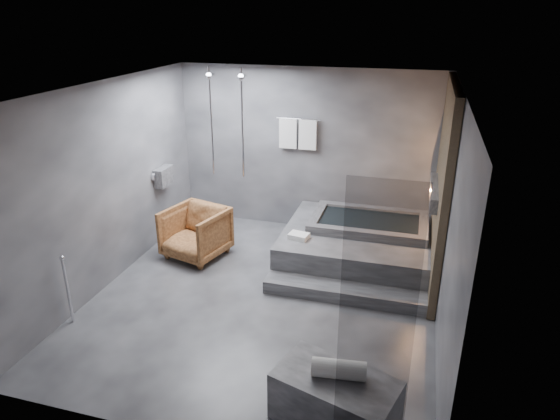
% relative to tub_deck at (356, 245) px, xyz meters
% --- Properties ---
extents(room, '(5.00, 5.04, 2.82)m').
position_rel_tub_deck_xyz_m(room, '(-0.65, -1.21, 1.48)').
color(room, '#2E2E31').
rests_on(room, ground).
extents(tub_deck, '(2.20, 2.00, 0.50)m').
position_rel_tub_deck_xyz_m(tub_deck, '(0.00, 0.00, 0.00)').
color(tub_deck, '#333436').
rests_on(tub_deck, ground).
extents(tub_step, '(2.20, 0.36, 0.18)m').
position_rel_tub_deck_xyz_m(tub_step, '(0.00, -1.18, -0.16)').
color(tub_step, '#333436').
rests_on(tub_step, ground).
extents(concrete_bench, '(1.26, 0.93, 0.51)m').
position_rel_tub_deck_xyz_m(concrete_bench, '(0.26, -3.36, 0.00)').
color(concrete_bench, '#38383B').
rests_on(concrete_bench, ground).
extents(driftwood_chair, '(1.05, 1.07, 0.80)m').
position_rel_tub_deck_xyz_m(driftwood_chair, '(-2.46, -0.56, 0.15)').
color(driftwood_chair, '#4E2A13').
rests_on(driftwood_chair, ground).
extents(rolled_towel, '(0.52, 0.23, 0.18)m').
position_rel_tub_deck_xyz_m(rolled_towel, '(0.27, -3.34, 0.35)').
color(rolled_towel, silver).
rests_on(rolled_towel, concrete_bench).
extents(deck_towel, '(0.31, 0.25, 0.08)m').
position_rel_tub_deck_xyz_m(deck_towel, '(-0.80, -0.52, 0.29)').
color(deck_towel, white).
rests_on(deck_towel, tub_deck).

